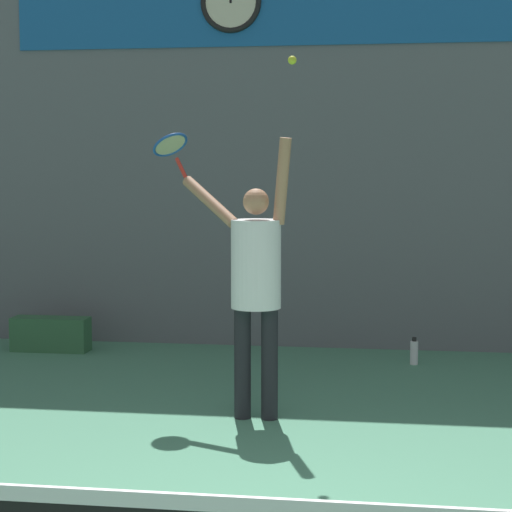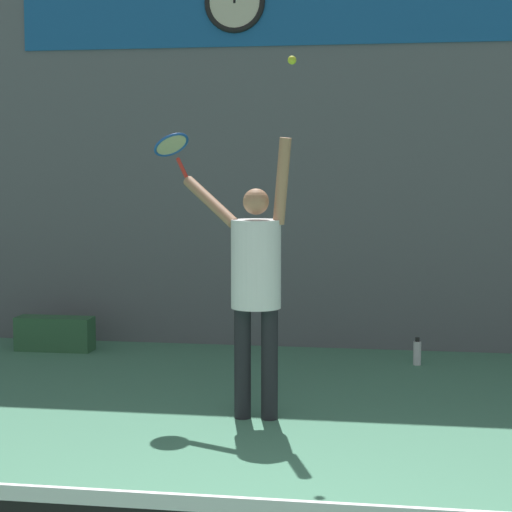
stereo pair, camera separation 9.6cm
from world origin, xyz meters
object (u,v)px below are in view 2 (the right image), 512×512
tennis_player (255,275)px  tennis_racket (172,147)px  equipment_bag (55,334)px  tennis_ball (292,60)px  scoreboard_clock (235,2)px  water_bottle (417,353)px

tennis_player → tennis_racket: size_ratio=5.39×
equipment_bag → tennis_racket: bearing=-45.8°
tennis_player → equipment_bag: bearing=137.7°
tennis_ball → scoreboard_clock: bearing=108.2°
tennis_player → tennis_racket: 1.35m
tennis_racket → tennis_ball: (1.06, -0.57, 0.62)m
scoreboard_clock → tennis_racket: bearing=-92.1°
equipment_bag → tennis_player: bearing=-42.3°
scoreboard_clock → water_bottle: bearing=-19.6°
scoreboard_clock → equipment_bag: bearing=-163.1°
tennis_ball → tennis_player: bearing=164.3°
scoreboard_clock → water_bottle: size_ratio=2.39×
tennis_player → water_bottle: 2.71m
tennis_player → tennis_ball: (0.29, -0.08, 1.61)m
scoreboard_clock → equipment_bag: scoreboard_clock is taller
tennis_ball → tennis_racket: bearing=151.8°
tennis_ball → water_bottle: bearing=66.4°
tennis_ball → water_bottle: 3.59m
tennis_ball → water_bottle: (0.98, 2.25, -2.61)m
water_bottle → equipment_bag: bearing=178.0°
scoreboard_clock → tennis_racket: scoreboard_clock is taller
tennis_racket → water_bottle: size_ratio=1.48×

